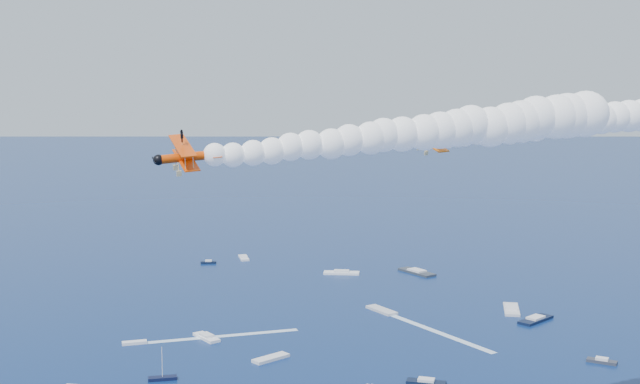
% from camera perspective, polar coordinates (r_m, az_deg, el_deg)
% --- Properties ---
extents(biplane_lead, '(12.05, 12.52, 7.89)m').
position_cam_1_polar(biplane_lead, '(120.84, 7.73, 3.60)').
color(biplane_lead, '#E36004').
extents(biplane_trail, '(12.51, 13.23, 8.02)m').
position_cam_1_polar(biplane_trail, '(102.10, -9.15, 2.41)').
color(biplane_trail, '#E14004').
extents(smoke_trail_lead, '(64.04, 63.47, 11.32)m').
position_cam_1_polar(smoke_trail_lead, '(138.49, 18.67, 4.72)').
color(smoke_trail_lead, white).
extents(smoke_trail_trail, '(63.98, 61.85, 11.32)m').
position_cam_1_polar(smoke_trail_trail, '(111.05, 6.46, 4.06)').
color(smoke_trail_trail, white).
extents(spectator_boats, '(195.78, 175.70, 0.70)m').
position_cam_1_polar(spectator_boats, '(209.83, 5.75, -9.82)').
color(spectator_boats, white).
rests_on(spectator_boats, ground).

